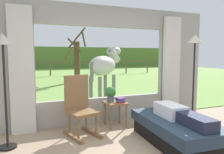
{
  "coord_description": "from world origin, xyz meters",
  "views": [
    {
      "loc": [
        -1.61,
        -2.25,
        1.49
      ],
      "look_at": [
        0.0,
        1.8,
        1.05
      ],
      "focal_mm": 34.68,
      "sensor_mm": 36.0,
      "label": 1
    }
  ],
  "objects_px": {
    "floor_lamp_left": "(3,56)",
    "pasture_tree": "(77,59)",
    "recliner_sofa": "(175,130)",
    "book_stack": "(121,100)",
    "potted_plant": "(111,93)",
    "side_table": "(115,107)",
    "reclining_person": "(178,114)",
    "horse": "(104,66)",
    "rocking_chair": "(80,106)",
    "floor_lamp_right": "(195,52)"
  },
  "relations": [
    {
      "from": "side_table",
      "to": "pasture_tree",
      "type": "bearing_deg",
      "value": 83.13
    },
    {
      "from": "recliner_sofa",
      "to": "horse",
      "type": "height_order",
      "value": "horse"
    },
    {
      "from": "recliner_sofa",
      "to": "pasture_tree",
      "type": "bearing_deg",
      "value": 91.2
    },
    {
      "from": "recliner_sofa",
      "to": "side_table",
      "type": "height_order",
      "value": "side_table"
    },
    {
      "from": "recliner_sofa",
      "to": "book_stack",
      "type": "relative_size",
      "value": 9.42
    },
    {
      "from": "reclining_person",
      "to": "horse",
      "type": "xyz_separation_m",
      "value": [
        -0.07,
        3.46,
        0.63
      ]
    },
    {
      "from": "rocking_chair",
      "to": "horse",
      "type": "distance_m",
      "value": 2.84
    },
    {
      "from": "recliner_sofa",
      "to": "side_table",
      "type": "bearing_deg",
      "value": 121.44
    },
    {
      "from": "book_stack",
      "to": "floor_lamp_left",
      "type": "height_order",
      "value": "floor_lamp_left"
    },
    {
      "from": "reclining_person",
      "to": "pasture_tree",
      "type": "distance_m",
      "value": 9.08
    },
    {
      "from": "floor_lamp_left",
      "to": "side_table",
      "type": "bearing_deg",
      "value": 9.21
    },
    {
      "from": "reclining_person",
      "to": "side_table",
      "type": "xyz_separation_m",
      "value": [
        -0.62,
        1.21,
        -0.1
      ]
    },
    {
      "from": "reclining_person",
      "to": "rocking_chair",
      "type": "distance_m",
      "value": 1.76
    },
    {
      "from": "floor_lamp_left",
      "to": "reclining_person",
      "type": "bearing_deg",
      "value": -18.57
    },
    {
      "from": "side_table",
      "to": "pasture_tree",
      "type": "height_order",
      "value": "pasture_tree"
    },
    {
      "from": "book_stack",
      "to": "pasture_tree",
      "type": "xyz_separation_m",
      "value": [
        0.85,
        7.89,
        0.71
      ]
    },
    {
      "from": "reclining_person",
      "to": "pasture_tree",
      "type": "height_order",
      "value": "pasture_tree"
    },
    {
      "from": "potted_plant",
      "to": "floor_lamp_left",
      "type": "distance_m",
      "value": 2.12
    },
    {
      "from": "rocking_chair",
      "to": "book_stack",
      "type": "distance_m",
      "value": 0.89
    },
    {
      "from": "reclining_person",
      "to": "floor_lamp_right",
      "type": "relative_size",
      "value": 0.75
    },
    {
      "from": "pasture_tree",
      "to": "potted_plant",
      "type": "bearing_deg",
      "value": -97.5
    },
    {
      "from": "reclining_person",
      "to": "potted_plant",
      "type": "relative_size",
      "value": 4.49
    },
    {
      "from": "floor_lamp_right",
      "to": "pasture_tree",
      "type": "height_order",
      "value": "pasture_tree"
    },
    {
      "from": "side_table",
      "to": "horse",
      "type": "xyz_separation_m",
      "value": [
        0.56,
        2.24,
        0.73
      ]
    },
    {
      "from": "horse",
      "to": "side_table",
      "type": "bearing_deg",
      "value": -53.3
    },
    {
      "from": "floor_lamp_right",
      "to": "horse",
      "type": "bearing_deg",
      "value": 112.11
    },
    {
      "from": "potted_plant",
      "to": "horse",
      "type": "distance_m",
      "value": 2.32
    },
    {
      "from": "reclining_person",
      "to": "floor_lamp_left",
      "type": "distance_m",
      "value": 2.94
    },
    {
      "from": "side_table",
      "to": "horse",
      "type": "height_order",
      "value": "horse"
    },
    {
      "from": "rocking_chair",
      "to": "reclining_person",
      "type": "bearing_deg",
      "value": -51.52
    },
    {
      "from": "reclining_person",
      "to": "potted_plant",
      "type": "height_order",
      "value": "potted_plant"
    },
    {
      "from": "recliner_sofa",
      "to": "floor_lamp_right",
      "type": "bearing_deg",
      "value": 38.86
    },
    {
      "from": "potted_plant",
      "to": "recliner_sofa",
      "type": "bearing_deg",
      "value": -60.08
    },
    {
      "from": "rocking_chair",
      "to": "potted_plant",
      "type": "bearing_deg",
      "value": 3.05
    },
    {
      "from": "potted_plant",
      "to": "floor_lamp_right",
      "type": "height_order",
      "value": "floor_lamp_right"
    },
    {
      "from": "pasture_tree",
      "to": "rocking_chair",
      "type": "bearing_deg",
      "value": -102.25
    },
    {
      "from": "floor_lamp_left",
      "to": "pasture_tree",
      "type": "bearing_deg",
      "value": 70.06
    },
    {
      "from": "recliner_sofa",
      "to": "floor_lamp_right",
      "type": "distance_m",
      "value": 1.83
    },
    {
      "from": "reclining_person",
      "to": "potted_plant",
      "type": "bearing_deg",
      "value": 122.17
    },
    {
      "from": "potted_plant",
      "to": "pasture_tree",
      "type": "bearing_deg",
      "value": 82.5
    },
    {
      "from": "side_table",
      "to": "horse",
      "type": "distance_m",
      "value": 2.42
    },
    {
      "from": "pasture_tree",
      "to": "recliner_sofa",
      "type": "bearing_deg",
      "value": -92.03
    },
    {
      "from": "recliner_sofa",
      "to": "pasture_tree",
      "type": "distance_m",
      "value": 9.06
    },
    {
      "from": "recliner_sofa",
      "to": "pasture_tree",
      "type": "relative_size",
      "value": 0.57
    },
    {
      "from": "potted_plant",
      "to": "book_stack",
      "type": "relative_size",
      "value": 1.72
    },
    {
      "from": "side_table",
      "to": "horse",
      "type": "bearing_deg",
      "value": 76.04
    },
    {
      "from": "book_stack",
      "to": "pasture_tree",
      "type": "height_order",
      "value": "pasture_tree"
    },
    {
      "from": "reclining_person",
      "to": "horse",
      "type": "relative_size",
      "value": 0.83
    },
    {
      "from": "reclining_person",
      "to": "book_stack",
      "type": "distance_m",
      "value": 1.27
    },
    {
      "from": "rocking_chair",
      "to": "potted_plant",
      "type": "distance_m",
      "value": 0.77
    }
  ]
}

